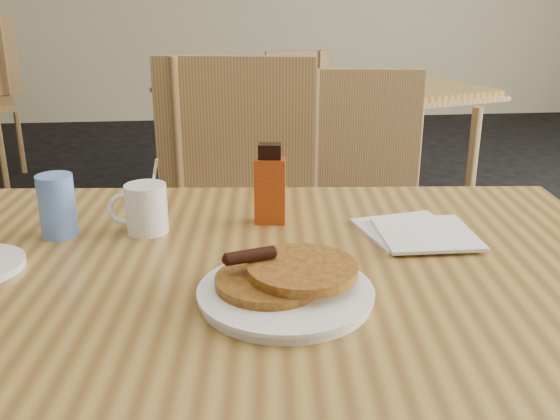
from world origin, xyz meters
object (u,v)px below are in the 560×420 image
Objects in this scene: neighbor_table at (323,95)px; coffee_mug at (145,207)px; pancake_plate at (285,287)px; syrup_bottle at (270,187)px; chair_main_far at (238,207)px; chair_neighbor_near at (351,170)px; main_table at (253,290)px; blue_tumbler at (57,206)px; chair_neighbor_far at (299,112)px.

coffee_mug is at bearing -109.63° from neighbor_table.
syrup_bottle is (0.01, 0.32, 0.05)m from pancake_plate.
chair_neighbor_near is (0.43, 0.50, -0.05)m from chair_main_far.
neighbor_table is at bearing 79.64° from chair_main_far.
chair_main_far is at bearing -109.90° from neighbor_table.
neighbor_table is (0.44, 1.94, 0.00)m from main_table.
coffee_mug is at bearing 135.78° from main_table.
pancake_plate is (-0.40, -2.05, 0.06)m from neighbor_table.
main_table is at bearing -94.87° from syrup_bottle.
syrup_bottle is at bearing 4.22° from blue_tumbler.
syrup_bottle is at bearing 77.23° from main_table.
main_table is 2.69m from chair_neighbor_far.
neighbor_table is 1.75× the size of chair_neighbor_near.
chair_neighbor_near reaches higher than main_table.
chair_neighbor_far is 1.42m from chair_neighbor_near.
chair_neighbor_near is at bearing 59.04° from chair_main_far.
chair_neighbor_far is 2.79m from pancake_plate.
main_table is at bearing 111.04° from pancake_plate.
syrup_bottle reaches higher than blue_tumbler.
chair_main_far is 1.08× the size of chair_neighbor_near.
main_table is 9.85× the size of coffee_mug.
blue_tumbler is (-0.77, -1.05, 0.25)m from chair_neighbor_near.
chair_main_far reaches higher than blue_tumbler.
pancake_plate is at bearing -101.01° from neighbor_table.
chair_main_far is at bearing 89.98° from main_table.
chair_neighbor_far is 3.25× the size of pancake_plate.
syrup_bottle is (0.23, 0.03, 0.02)m from coffee_mug.
neighbor_table is at bearing 77.20° from main_table.
main_table is 0.13m from pancake_plate.
chair_main_far is 0.68m from blue_tumbler.
chair_main_far is at bearing 57.79° from blue_tumbler.
chair_neighbor_far is at bearing 72.72° from blue_tumbler.
chair_neighbor_near is at bearing 77.34° from syrup_bottle.
chair_neighbor_near is at bearing 53.60° from blue_tumbler.
pancake_plate is at bearing -106.53° from chair_neighbor_far.
chair_neighbor_far is at bearing 82.11° from pancake_plate.
main_table is 1.69× the size of chair_neighbor_far.
neighbor_table is at bearing 66.02° from blue_tumbler.
blue_tumbler is at bearing 165.43° from coffee_mug.
main_table is 1.31m from chair_neighbor_near.
neighbor_table is at bearing 85.10° from syrup_bottle.
main_table and neighbor_table have the same top height.
coffee_mug is at bearing 0.85° from blue_tumbler.
coffee_mug is 1.25× the size of blue_tumbler.
main_table is 0.24m from syrup_bottle.
main_table is 0.73m from chair_main_far.
chair_neighbor_far is 5.82× the size of coffee_mug.
coffee_mug is at bearing -99.48° from chair_main_far.
chair_neighbor_far is 0.90× the size of chair_neighbor_near.
chair_neighbor_far is 5.37× the size of syrup_bottle.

